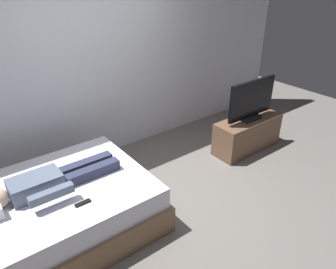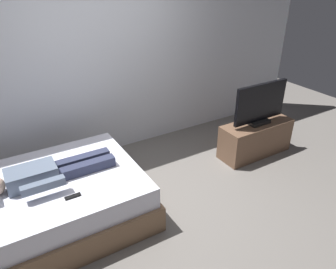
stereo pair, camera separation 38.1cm
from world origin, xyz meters
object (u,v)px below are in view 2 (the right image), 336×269
bed (49,203)px  person (46,174)px  tv_stand (255,138)px  tv (260,105)px  remote (73,196)px

bed → person: bearing=36.1°
bed → tv_stand: bearing=-1.0°
tv_stand → tv: size_ratio=1.25×
bed → tv_stand: size_ratio=1.81×
remote → tv_stand: size_ratio=0.14×
remote → tv_stand: (2.75, 0.33, -0.30)m
person → remote: (0.15, -0.40, -0.07)m
person → remote: size_ratio=8.40×
tv → bed: bearing=179.0°
tv → person: bearing=178.6°
remote → tv_stand: 2.79m
tv → remote: bearing=-173.1°
bed → person: (0.03, 0.02, 0.36)m
person → remote: 0.44m
person → tv_stand: (2.90, -0.07, -0.37)m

